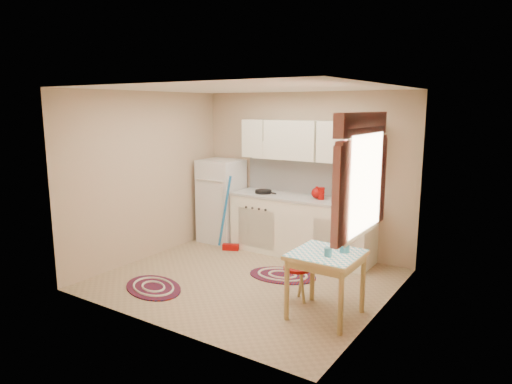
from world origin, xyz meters
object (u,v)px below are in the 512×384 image
fridge (221,201)px  table (325,285)px  base_cabinets (301,228)px  stool (297,284)px

fridge → table: (2.70, -1.67, -0.34)m
base_cabinets → table: (1.21, -1.72, -0.08)m
base_cabinets → stool: bearing=-63.6°
table → fridge: bearing=148.3°
fridge → table: 3.19m
fridge → stool: size_ratio=3.33×
base_cabinets → table: base_cabinets is taller
fridge → stool: bearing=-33.3°
base_cabinets → fridge: bearing=-178.1°
table → stool: table is taller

